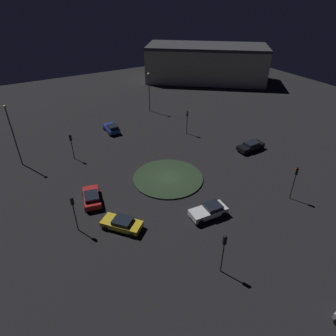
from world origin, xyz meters
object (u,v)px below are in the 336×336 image
object	(u,v)px
traffic_light_south	(74,208)
streetlamp_southwest	(12,130)
car_white	(209,211)
car_black	(251,146)
traffic_light_east	(224,247)
traffic_light_northwest	(187,118)
car_yellow	(122,223)
streetlamp_west	(149,86)
traffic_light_northeast	(295,177)
car_blue	(112,128)
car_red	(92,197)
traffic_light_southwest	(71,142)
store_building	(206,63)

from	to	relation	value
traffic_light_south	streetlamp_southwest	size ratio (longest dim) A/B	0.48
car_white	car_black	bearing A→B (deg)	-144.35
traffic_light_east	traffic_light_northwest	bearing A→B (deg)	-14.65
car_yellow	traffic_light_northwest	xyz separation A→B (m)	(-16.27, 18.88, 2.32)
streetlamp_west	traffic_light_south	bearing A→B (deg)	-39.67
car_white	streetlamp_southwest	size ratio (longest dim) A/B	0.49
traffic_light_northeast	car_blue	bearing A→B (deg)	-21.06
streetlamp_west	streetlamp_southwest	xyz separation A→B (m)	(9.41, -25.78, 0.22)
traffic_light_east	car_white	bearing A→B (deg)	-16.17
car_blue	car_red	size ratio (longest dim) A/B	0.87
traffic_light_northwest	car_black	bearing A→B (deg)	72.16
traffic_light_south	traffic_light_southwest	distance (m)	15.71
car_red	store_building	distance (m)	55.78
car_blue	streetlamp_southwest	size ratio (longest dim) A/B	0.43
car_blue	car_yellow	size ratio (longest dim) A/B	0.86
traffic_light_east	streetlamp_west	size ratio (longest dim) A/B	0.57
streetlamp_southwest	store_building	distance (m)	53.66
car_black	traffic_light_southwest	world-z (taller)	traffic_light_southwest
streetlamp_southwest	traffic_light_southwest	bearing A→B (deg)	72.24
traffic_light_northeast	store_building	bearing A→B (deg)	-68.48
car_white	traffic_light_northwest	world-z (taller)	traffic_light_northwest
car_white	traffic_light_northeast	size ratio (longest dim) A/B	0.99
streetlamp_west	store_building	size ratio (longest dim) A/B	0.25
traffic_light_east	streetlamp_southwest	size ratio (longest dim) A/B	0.49
car_red	streetlamp_southwest	bearing A→B (deg)	36.33
car_white	car_black	size ratio (longest dim) A/B	0.96
traffic_light_east	car_red	bearing A→B (deg)	36.57
store_building	traffic_light_southwest	bearing A→B (deg)	67.53
car_white	traffic_light_south	xyz separation A→B (m)	(-5.22, -13.56, 2.34)
car_yellow	traffic_light_northeast	xyz separation A→B (m)	(5.44, 19.99, 2.48)
traffic_light_east	store_building	size ratio (longest dim) A/B	0.14
car_yellow	car_black	xyz separation A→B (m)	(-6.23, 24.45, 0.06)
car_blue	traffic_light_northeast	bearing A→B (deg)	-157.37
car_blue	streetlamp_southwest	world-z (taller)	streetlamp_southwest
car_red	traffic_light_east	size ratio (longest dim) A/B	1.00
traffic_light_northeast	store_building	world-z (taller)	store_building
streetlamp_southwest	car_white	bearing A→B (deg)	36.74
car_blue	streetlamp_west	size ratio (longest dim) A/B	0.50
streetlamp_southwest	car_blue	bearing A→B (deg)	103.67
car_white	traffic_light_south	world-z (taller)	traffic_light_south
car_blue	streetlamp_west	world-z (taller)	streetlamp_west
car_blue	traffic_light_northeast	distance (m)	31.45
streetlamp_west	streetlamp_southwest	size ratio (longest dim) A/B	0.86
car_red	car_black	size ratio (longest dim) A/B	0.98
streetlamp_west	car_blue	bearing A→B (deg)	-61.45
traffic_light_south	car_black	bearing A→B (deg)	-7.30
streetlamp_southwest	car_red	bearing A→B (deg)	24.47
traffic_light_northwest	traffic_light_southwest	bearing A→B (deg)	-50.19
traffic_light_south	traffic_light_northeast	world-z (taller)	traffic_light_northeast
traffic_light_northeast	streetlamp_southwest	xyz separation A→B (m)	(-25.11, -27.65, 2.35)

